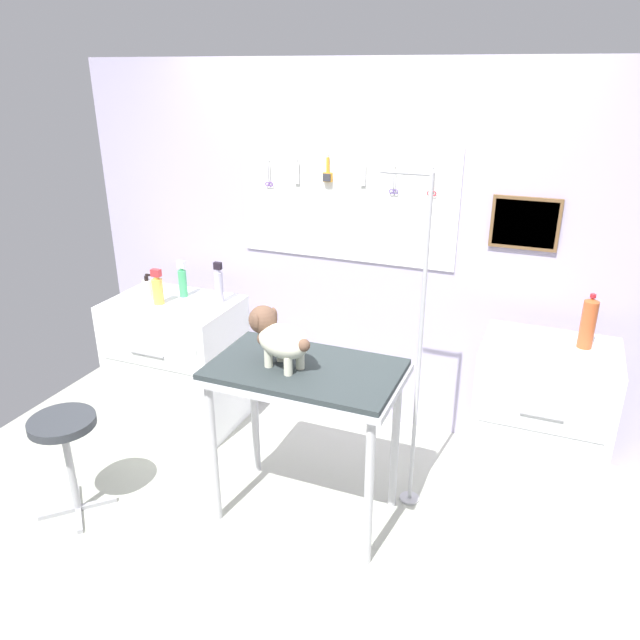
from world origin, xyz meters
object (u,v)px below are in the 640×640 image
(soda_bottle, at_px, (588,323))
(spray_bottle_tall, at_px, (148,290))
(grooming_table, at_px, (305,385))
(counter_left, at_px, (178,362))
(grooming_arm, at_px, (417,364))
(dog, at_px, (277,337))
(cabinet_right, at_px, (540,423))
(stool, at_px, (65,436))

(soda_bottle, bearing_deg, spray_bottle_tall, -176.35)
(grooming_table, distance_m, counter_left, 1.33)
(grooming_table, xyz_separation_m, soda_bottle, (1.26, 0.68, 0.27))
(grooming_arm, bearing_deg, grooming_table, -147.97)
(dog, xyz_separation_m, soda_bottle, (1.39, 0.72, 0.01))
(grooming_table, bearing_deg, spray_bottle_tall, 158.46)
(cabinet_right, bearing_deg, counter_left, -178.16)
(grooming_arm, bearing_deg, soda_bottle, 26.00)
(grooming_arm, xyz_separation_m, stool, (-1.65, -0.77, -0.37))
(stool, bearing_deg, spray_bottle_tall, 99.06)
(grooming_arm, bearing_deg, cabinet_right, 26.76)
(counter_left, bearing_deg, cabinet_right, 1.84)
(grooming_arm, distance_m, soda_bottle, 0.88)
(cabinet_right, relative_size, spray_bottle_tall, 5.19)
(counter_left, height_order, spray_bottle_tall, spray_bottle_tall)
(soda_bottle, bearing_deg, stool, -154.62)
(grooming_table, bearing_deg, soda_bottle, 28.42)
(counter_left, bearing_deg, grooming_arm, -8.32)
(dog, bearing_deg, spray_bottle_tall, 155.08)
(grooming_arm, xyz_separation_m, dog, (-0.62, -0.34, 0.19))
(soda_bottle, bearing_deg, cabinet_right, -157.24)
(stool, relative_size, spray_bottle_tall, 3.29)
(dog, bearing_deg, stool, -157.15)
(grooming_table, relative_size, cabinet_right, 1.05)
(stool, bearing_deg, grooming_arm, 25.09)
(grooming_table, bearing_deg, cabinet_right, 29.14)
(dog, distance_m, stool, 1.25)
(dog, bearing_deg, grooming_arm, 28.63)
(counter_left, xyz_separation_m, soda_bottle, (2.42, 0.14, 0.62))
(counter_left, distance_m, soda_bottle, 2.51)
(grooming_arm, height_order, cabinet_right, grooming_arm)
(stool, bearing_deg, cabinet_right, 25.55)
(grooming_arm, xyz_separation_m, cabinet_right, (0.62, 0.31, -0.39))
(spray_bottle_tall, relative_size, soda_bottle, 0.61)
(dog, distance_m, spray_bottle_tall, 1.31)
(counter_left, xyz_separation_m, spray_bottle_tall, (-0.15, -0.03, 0.50))
(cabinet_right, xyz_separation_m, spray_bottle_tall, (-2.43, -0.10, 0.47))
(grooming_table, xyz_separation_m, counter_left, (-1.16, 0.55, -0.35))
(grooming_table, distance_m, dog, 0.29)
(grooming_arm, xyz_separation_m, soda_bottle, (0.77, 0.38, 0.20))
(cabinet_right, distance_m, spray_bottle_tall, 2.48)
(dog, bearing_deg, cabinet_right, 27.70)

